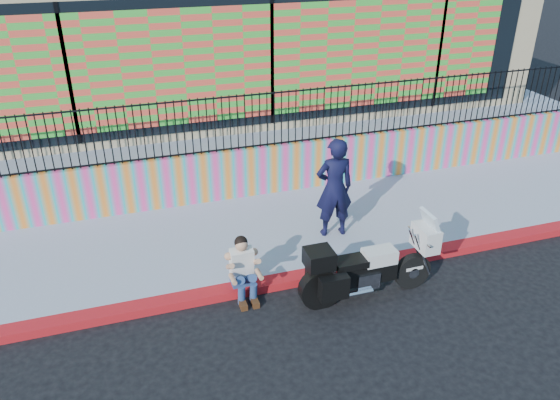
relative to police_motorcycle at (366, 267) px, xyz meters
name	(u,v)px	position (x,y,z in m)	size (l,w,h in m)	color
ground	(341,273)	(-0.10, 0.73, -0.60)	(90.00, 90.00, 0.00)	black
red_curb	(341,270)	(-0.10, 0.73, -0.53)	(16.00, 0.30, 0.15)	#AE0C27
sidewalk	(308,226)	(-0.10, 2.38, -0.53)	(16.00, 3.00, 0.15)	#9095AD
mural_wall	(284,167)	(-0.10, 3.98, 0.10)	(16.00, 0.20, 1.10)	#F74193
metal_fence	(284,118)	(-0.10, 3.98, 1.25)	(15.80, 0.04, 1.20)	black
elevated_platform	(231,104)	(-0.10, 9.08, 0.02)	(16.00, 10.00, 1.25)	#9095AD
storefront_building	(229,15)	(-0.10, 8.86, 2.65)	(14.00, 8.06, 4.00)	tan
police_motorcycle	(366,267)	(0.00, 0.00, 0.00)	(2.30, 0.76, 1.43)	black
police_officer	(334,188)	(0.19, 1.84, 0.53)	(0.72, 0.47, 1.97)	black
seated_man	(244,274)	(-1.89, 0.61, -0.15)	(0.54, 0.71, 1.06)	navy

